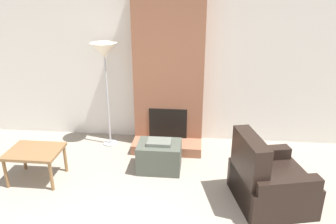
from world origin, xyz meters
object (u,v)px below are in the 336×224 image
at_px(ottoman, 159,156).
at_px(floor_lamp_left, 104,55).
at_px(armchair, 266,182).
at_px(side_table, 35,154).

bearing_deg(ottoman, floor_lamp_left, 141.79).
relative_size(ottoman, floor_lamp_left, 0.36).
xyz_separation_m(armchair, floor_lamp_left, (-2.33, 1.37, 1.25)).
xyz_separation_m(ottoman, side_table, (-1.65, -0.42, 0.18)).
relative_size(side_table, floor_lamp_left, 0.41).
distance_m(side_table, floor_lamp_left, 1.77).
distance_m(armchair, floor_lamp_left, 2.98).
bearing_deg(floor_lamp_left, ottoman, -38.21).
bearing_deg(side_table, ottoman, 14.37).
bearing_deg(side_table, armchair, -4.04).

